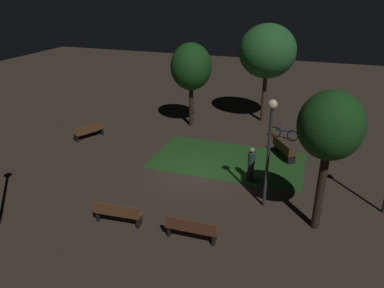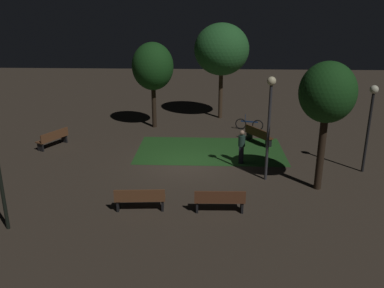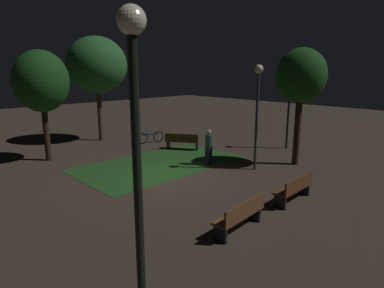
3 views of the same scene
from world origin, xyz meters
The scene contains 13 objects.
ground_plane centered at (0.00, 0.00, 0.00)m, with size 60.00×60.00×0.00m, color #3D3328.
grass_lawn centered at (1.10, 1.83, 0.01)m, with size 7.43×4.21×0.01m, color #23511E.
bench_lawn_edge centered at (-1.42, -4.67, 0.48)m, with size 1.83×0.61×0.88m.
bench_back_row centered at (1.43, -4.67, 0.48)m, with size 1.81×0.53×0.88m.
bench_path_side centered at (3.64, 3.10, 0.48)m, with size 1.37×1.78×0.88m.
tree_back_right centered at (5.43, -2.50, 3.89)m, with size 2.14×2.14×5.10m.
tree_lawn_side centered at (-2.29, 5.96, 3.65)m, with size 2.42×2.42×5.06m.
tree_right_canopy centered at (1.76, 8.27, 4.41)m, with size 3.44×3.44×6.05m.
lamp_post_path_center centered at (-5.61, -6.09, 3.33)m, with size 0.36×0.36×4.95m.
lamp_post_plaza_west centered at (7.88, -0.64, 2.70)m, with size 0.36×0.36×3.88m.
lamp_post_plaza_east centered at (3.45, -1.69, 3.00)m, with size 0.36×0.36×4.39m.
bicycle centered at (3.42, 5.57, 0.34)m, with size 1.64×0.48×0.93m.
pedestrian centered at (2.54, 0.16, 0.85)m, with size 0.32×0.32×1.61m.
Camera 3 is at (-7.95, -9.50, 4.21)m, focal length 30.81 mm.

